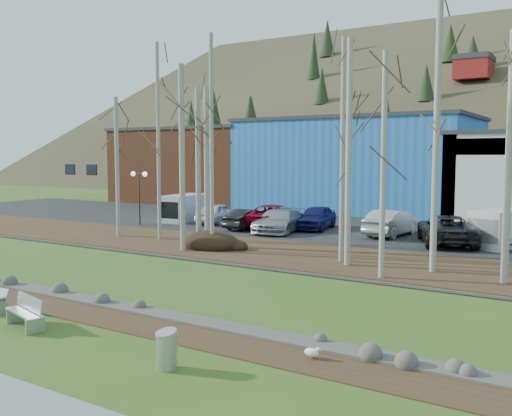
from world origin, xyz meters
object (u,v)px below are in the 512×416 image
Objects in this scene: seagull at (312,352)px; car_1 at (248,219)px; car_2 at (273,216)px; car_4 at (316,217)px; car_0 at (218,213)px; van_grey at (184,208)px; car_6 at (447,229)px; car_3 at (276,221)px; street_lamp at (139,183)px; car_5 at (392,223)px; van_white at (506,228)px; litter_bin at (167,351)px; car_8 at (281,221)px; car_7 at (499,232)px; bench_intact at (26,312)px.

seagull is 0.12× the size of car_1.
car_2 reaches higher than car_4.
car_0 reaches higher than car_1.
van_grey is (-2.98, -0.22, 0.24)m from car_0.
car_6 reaches higher than seagull.
street_lamp is at bearing -179.70° from car_3.
car_3 is at bearing 22.48° from car_5.
car_5 is 6.57m from van_white.
litter_bin is 23.17m from car_3.
car_4 is (7.42, 0.74, 0.05)m from car_0.
car_5 is at bearing 8.39° from car_8.
car_8 is 13.00m from van_white.
car_3 is 0.40m from car_8.
car_1 is 6.65m from van_grey.
van_white is at bearing 173.29° from car_0.
street_lamp is at bearing 134.96° from litter_bin.
litter_bin is 27.44m from street_lamp.
street_lamp reaches higher than car_7.
car_1 is at bearing 15.46° from street_lamp.
car_8 is (-3.31, 20.86, 0.40)m from bench_intact.
litter_bin is 25.19m from car_2.
car_3 and car_8 have the same top height.
litter_bin is 27.57m from car_0.
van_white is at bearing 81.17° from seagull.
car_0 reaches higher than seagull.
car_7 is at bearing 153.59° from van_white.
seagull is 0.08× the size of car_6.
bench_intact is 0.32× the size of car_6.
litter_bin is at bearing -77.43° from car_8.
car_3 is 13.04m from car_7.
bench_intact is 0.38× the size of car_3.
van_grey reaches higher than bench_intact.
car_2 reaches higher than car_3.
car_2 is (4.66, -0.12, 0.06)m from car_0.
car_7 is at bearing 9.22° from street_lamp.
car_6 reaches higher than car_2.
litter_bin is at bearing 105.28° from car_2.
car_4 is 0.79× the size of car_6.
car_5 is at bearing 174.04° from car_2.
litter_bin is 0.17× the size of car_3.
car_8 is at bearing -10.35° from car_3.
car_4 reaches higher than litter_bin.
car_0 is at bearing 128.04° from bench_intact.
bench_intact is at bearing 92.79° from car_2.
car_8 is (-1.18, -2.55, -0.07)m from car_4.
van_white reaches higher than seagull.
bench_intact is 0.40× the size of van_grey.
car_6 is at bearing 162.45° from car_5.
van_grey is at bearing -1.43° from car_0.
car_4 is 10.44m from van_grey.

